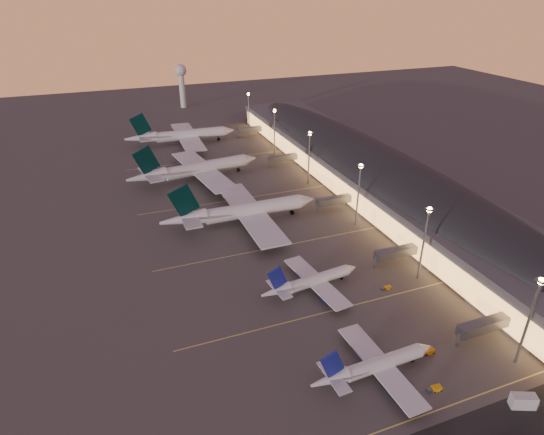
# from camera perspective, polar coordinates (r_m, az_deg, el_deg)

# --- Properties ---
(ground) EXTENTS (700.00, 700.00, 0.00)m
(ground) POSITION_cam_1_polar(r_m,az_deg,el_deg) (140.83, 5.90, -10.54)
(ground) COLOR #44423F
(airliner_narrow_south) EXTENTS (34.28, 30.57, 12.27)m
(airliner_narrow_south) POSITION_cam_1_polar(r_m,az_deg,el_deg) (118.90, 12.66, -17.71)
(airliner_narrow_south) COLOR silver
(airliner_narrow_south) RESTS_ON ground
(airliner_narrow_north) EXTENTS (34.52, 31.04, 12.33)m
(airliner_narrow_north) POSITION_cam_1_polar(r_m,az_deg,el_deg) (143.83, 4.89, -8.00)
(airliner_narrow_north) COLOR silver
(airliner_narrow_north) RESTS_ON ground
(airliner_wide_near) EXTENTS (63.95, 58.00, 20.53)m
(airliner_wide_near) POSITION_cam_1_polar(r_m,az_deg,el_deg) (181.37, -3.88, 0.75)
(airliner_wide_near) COLOR silver
(airliner_wide_near) RESTS_ON ground
(airliner_wide_mid) EXTENTS (66.39, 61.09, 21.26)m
(airliner_wide_mid) POSITION_cam_1_polar(r_m,az_deg,el_deg) (226.02, -9.59, 5.97)
(airliner_wide_mid) COLOR silver
(airliner_wide_mid) RESTS_ON ground
(airliner_wide_far) EXTENTS (65.19, 59.25, 20.89)m
(airliner_wide_far) POSITION_cam_1_polar(r_m,az_deg,el_deg) (281.55, -11.32, 10.06)
(airliner_wide_far) COLOR silver
(airliner_wide_far) RESTS_ON ground
(terminal_building) EXTENTS (56.35, 255.00, 17.46)m
(terminal_building) POSITION_cam_1_polar(r_m,az_deg,el_deg) (219.70, 12.17, 6.03)
(terminal_building) COLOR #4B4B50
(terminal_building) RESTS_ON ground
(light_masts) EXTENTS (2.20, 217.20, 25.90)m
(light_masts) POSITION_cam_1_polar(r_m,az_deg,el_deg) (198.08, 7.18, 6.81)
(light_masts) COLOR slate
(light_masts) RESTS_ON ground
(radar_tower) EXTENTS (9.00, 9.00, 32.50)m
(radar_tower) POSITION_cam_1_polar(r_m,az_deg,el_deg) (369.38, -11.32, 16.72)
(radar_tower) COLOR silver
(radar_tower) RESTS_ON ground
(lane_markings) EXTENTS (90.00, 180.36, 0.00)m
(lane_markings) POSITION_cam_1_polar(r_m,az_deg,el_deg) (171.16, -0.03, -2.91)
(lane_markings) COLOR #D8C659
(lane_markings) RESTS_ON ground
(baggage_tug_a) EXTENTS (3.76, 1.87, 1.08)m
(baggage_tug_a) POSITION_cam_1_polar(r_m,az_deg,el_deg) (121.37, 19.74, -19.57)
(baggage_tug_a) COLOR orange
(baggage_tug_a) RESTS_ON ground
(baggage_tug_b) EXTENTS (4.35, 2.12, 1.26)m
(baggage_tug_b) POSITION_cam_1_polar(r_m,az_deg,el_deg) (129.98, 18.85, -15.62)
(baggage_tug_b) COLOR orange
(baggage_tug_b) RESTS_ON ground
(baggage_tug_c) EXTENTS (3.23, 1.52, 0.95)m
(baggage_tug_c) POSITION_cam_1_polar(r_m,az_deg,el_deg) (149.70, 14.18, -8.56)
(baggage_tug_c) COLOR orange
(baggage_tug_c) RESTS_ON ground
(catering_truck_a) EXTENTS (6.48, 4.51, 3.41)m
(catering_truck_a) POSITION_cam_1_polar(r_m,az_deg,el_deg) (125.09, 29.12, -19.52)
(catering_truck_a) COLOR silver
(catering_truck_a) RESTS_ON ground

